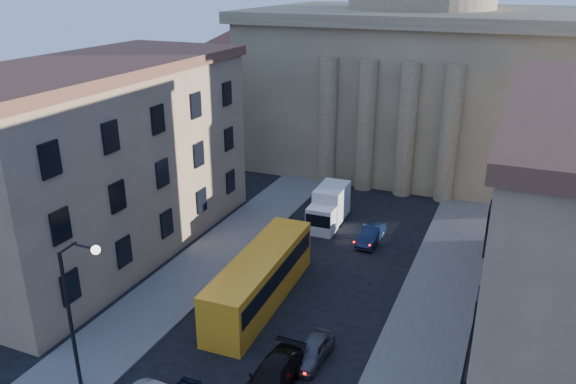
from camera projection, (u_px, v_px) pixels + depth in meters
sidewalk_left at (172, 291)px, 38.69m from camera, size 5.00×60.00×0.15m
sidewalk_right at (420, 351)px, 32.48m from camera, size 5.00×60.00×0.15m
church at (416, 56)px, 63.50m from camera, size 68.02×28.76×36.60m
building_left at (101, 159)px, 42.58m from camera, size 11.60×26.60×14.70m
street_lamp at (76, 304)px, 27.67m from camera, size 2.62×0.44×8.83m
car_right_mid at (272, 378)px, 29.31m from camera, size 2.24×5.29×1.52m
car_right_far at (312, 350)px, 31.63m from camera, size 1.78×3.91×1.30m
car_right_distant at (371, 235)px, 45.66m from camera, size 1.59×4.24×1.38m
city_bus at (260, 277)px, 37.00m from camera, size 3.25×12.30×3.44m
box_truck at (329, 208)px, 48.88m from camera, size 2.45×5.91×3.21m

